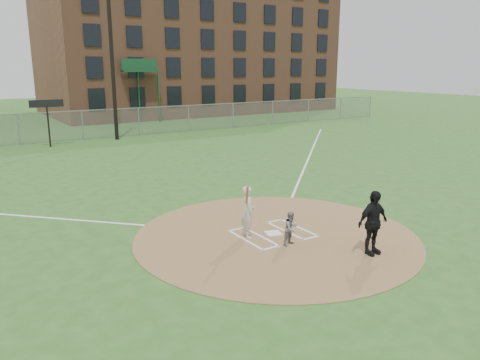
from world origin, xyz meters
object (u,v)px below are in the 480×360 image
home_plate (273,233)px  batter_at_plate (248,211)px  catcher (291,228)px  umpire (373,223)px

home_plate → batter_at_plate: batter_at_plate is taller
catcher → batter_at_plate: 1.38m
catcher → umpire: 2.22m
home_plate → umpire: umpire is taller
home_plate → umpire: size_ratio=0.26×
home_plate → batter_at_plate: (-0.78, 0.20, 0.77)m
catcher → batter_at_plate: batter_at_plate is taller
umpire → batter_at_plate: bearing=126.7°
umpire → batter_at_plate: batter_at_plate is taller
catcher → umpire: (1.41, -1.67, 0.39)m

